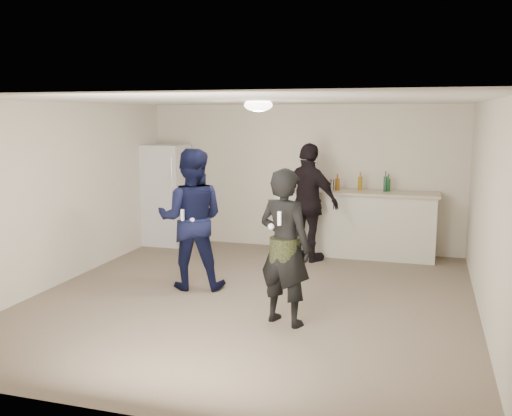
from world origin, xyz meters
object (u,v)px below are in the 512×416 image
(woman, at_px, (285,247))
(fridge, at_px, (167,195))
(counter, at_px, (354,225))
(shaker, at_px, (332,185))
(spectator, at_px, (309,203))
(man, at_px, (191,219))

(woman, bearing_deg, fridge, -27.83)
(counter, relative_size, fridge, 1.44)
(counter, xyz_separation_m, woman, (-0.36, -3.37, 0.36))
(fridge, relative_size, woman, 1.02)
(shaker, distance_m, spectator, 0.68)
(woman, bearing_deg, counter, -76.24)
(shaker, height_order, spectator, spectator)
(woman, relative_size, spectator, 0.93)
(man, bearing_deg, fridge, -71.90)
(counter, bearing_deg, fridge, -178.81)
(counter, distance_m, fridge, 3.39)
(shaker, bearing_deg, spectator, -114.64)
(fridge, relative_size, man, 0.95)
(counter, relative_size, spectator, 1.37)
(shaker, height_order, man, man)
(woman, bearing_deg, shaker, -69.54)
(man, relative_size, woman, 1.07)
(fridge, xyz_separation_m, woman, (3.01, -3.30, -0.02))
(shaker, xyz_separation_m, woman, (0.04, -3.41, -0.29))
(counter, relative_size, woman, 1.47)
(fridge, bearing_deg, woman, -47.63)
(fridge, xyz_separation_m, man, (1.48, -2.35, 0.05))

